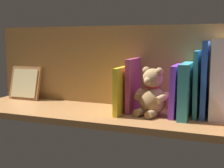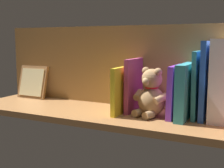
{
  "view_description": "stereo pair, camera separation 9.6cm",
  "coord_description": "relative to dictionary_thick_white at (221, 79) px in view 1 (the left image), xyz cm",
  "views": [
    {
      "loc": [
        -37.41,
        97.45,
        25.32
      ],
      "look_at": [
        0.0,
        0.0,
        10.13
      ],
      "focal_mm": 47.88,
      "sensor_mm": 36.0,
      "label": 1
    },
    {
      "loc": [
        -46.19,
        93.61,
        25.32
      ],
      "look_at": [
        0.0,
        0.0,
        10.13
      ],
      "focal_mm": 47.88,
      "sensor_mm": 36.0,
      "label": 2
    }
  ],
  "objects": [
    {
      "name": "ground_plane",
      "position": [
        36.0,
        4.73,
        -14.03
      ],
      "size": [
        112.46,
        30.3,
        2.2
      ],
      "primitive_type": "cube",
      "color": "#9E6B3D"
    },
    {
      "name": "shelf_back_panel",
      "position": [
        36.0,
        -8.17,
        2.6
      ],
      "size": [
        112.46,
        1.5,
        31.06
      ],
      "primitive_type": "cube",
      "color": "olive",
      "rests_on": "ground_plane"
    },
    {
      "name": "dictionary_thick_white",
      "position": [
        0.0,
        0.0,
        0.0
      ],
      "size": [
        6.09,
        13.85,
        25.87
      ],
      "primitive_type": "cube",
      "color": "white",
      "rests_on": "ground_plane"
    },
    {
      "name": "book_4",
      "position": [
        4.89,
        -0.33,
        -0.29
      ],
      "size": [
        1.7,
        13.39,
        25.29
      ],
      "primitive_type": "cube",
      "color": "blue",
      "rests_on": "ground_plane"
    },
    {
      "name": "book_5",
      "position": [
        7.44,
        -0.52,
        -1.92
      ],
      "size": [
        1.77,
        13.0,
        22.04
      ],
      "primitive_type": "cube",
      "rotation": [
        0.0,
        0.02,
        0.0
      ],
      "color": "teal",
      "rests_on": "ground_plane"
    },
    {
      "name": "book_6",
      "position": [
        10.72,
        1.77,
        -3.93
      ],
      "size": [
        3.14,
        17.59,
        18.01
      ],
      "primitive_type": "cube",
      "color": "teal",
      "rests_on": "ground_plane"
    },
    {
      "name": "book_7",
      "position": [
        14.22,
        0.86,
        -4.3
      ],
      "size": [
        2.26,
        15.77,
        17.31
      ],
      "primitive_type": "cube",
      "rotation": [
        0.0,
        -0.02,
        0.0
      ],
      "color": "purple",
      "rests_on": "ground_plane"
    },
    {
      "name": "teddy_bear",
      "position": [
        21.72,
        3.94,
        -5.67
      ],
      "size": [
        12.67,
        12.55,
        16.51
      ],
      "rotation": [
        0.0,
        0.0,
        -0.33
      ],
      "color": "tan",
      "rests_on": "ground_plane"
    },
    {
      "name": "book_8",
      "position": [
        29.64,
        0.0,
        -3.44
      ],
      "size": [
        1.58,
        14.06,
        18.99
      ],
      "primitive_type": "cube",
      "color": "#B23F72",
      "rests_on": "ground_plane"
    },
    {
      "name": "book_9",
      "position": [
        32.22,
        2.56,
        -4.8
      ],
      "size": [
        1.58,
        19.17,
        16.28
      ],
      "primitive_type": "cube",
      "color": "yellow",
      "rests_on": "ground_plane"
    },
    {
      "name": "picture_frame_leaning",
      "position": [
        79.95,
        -4.21,
        -5.9
      ],
      "size": [
        14.5,
        4.94,
        14.38
      ],
      "color": "#9E6B3D",
      "rests_on": "ground_plane"
    }
  ]
}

